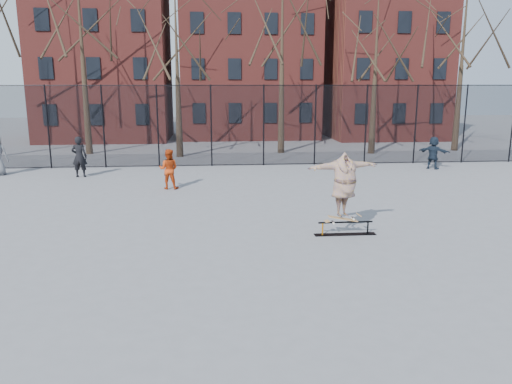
{
  "coord_description": "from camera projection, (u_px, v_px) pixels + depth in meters",
  "views": [
    {
      "loc": [
        -1.34,
        -11.77,
        4.1
      ],
      "look_at": [
        -0.18,
        1.5,
        1.16
      ],
      "focal_mm": 35.0,
      "sensor_mm": 36.0,
      "label": 1
    }
  ],
  "objects": [
    {
      "name": "rowhouses",
      "position": [
        239.0,
        55.0,
        36.5
      ],
      "size": [
        29.0,
        7.0,
        13.0
      ],
      "color": "maroon",
      "rests_on": "ground"
    },
    {
      "name": "ground",
      "position": [
        268.0,
        250.0,
        12.44
      ],
      "size": [
        100.0,
        100.0,
        0.0
      ],
      "primitive_type": "plane",
      "color": "slate"
    },
    {
      "name": "skateboard",
      "position": [
        343.0,
        220.0,
        13.63
      ],
      "size": [
        0.88,
        0.21,
        0.1
      ],
      "primitive_type": null,
      "color": "#A77C42",
      "rests_on": "skate_rail"
    },
    {
      "name": "skate_rail",
      "position": [
        345.0,
        229.0,
        13.7
      ],
      "size": [
        1.71,
        0.26,
        0.38
      ],
      "color": "black",
      "rests_on": "ground"
    },
    {
      "name": "bystander_black",
      "position": [
        79.0,
        157.0,
        21.91
      ],
      "size": [
        0.67,
        0.46,
        1.8
      ],
      "primitive_type": "imported",
      "rotation": [
        0.0,
        0.0,
        3.1
      ],
      "color": "black",
      "rests_on": "ground"
    },
    {
      "name": "fence",
      "position": [
        239.0,
        125.0,
        24.65
      ],
      "size": [
        34.03,
        0.07,
        4.0
      ],
      "color": "black",
      "rests_on": "ground"
    },
    {
      "name": "tree_row",
      "position": [
        230.0,
        22.0,
        27.53
      ],
      "size": [
        33.66,
        7.46,
        10.67
      ],
      "color": "black",
      "rests_on": "ground"
    },
    {
      "name": "bystander_red",
      "position": [
        169.0,
        169.0,
        19.48
      ],
      "size": [
        0.84,
        0.7,
        1.57
      ],
      "primitive_type": "imported",
      "rotation": [
        0.0,
        0.0,
        2.99
      ],
      "color": "#B2360F",
      "rests_on": "ground"
    },
    {
      "name": "bystander_navy",
      "position": [
        433.0,
        153.0,
        23.98
      ],
      "size": [
        1.42,
        1.29,
        1.57
      ],
      "primitive_type": "imported",
      "rotation": [
        0.0,
        0.0,
        2.44
      ],
      "color": "#182230",
      "rests_on": "ground"
    },
    {
      "name": "skater",
      "position": [
        344.0,
        187.0,
        13.43
      ],
      "size": [
        2.22,
        1.18,
        1.74
      ],
      "primitive_type": "imported",
      "rotation": [
        0.0,
        0.0,
        0.3
      ],
      "color": "#56327E",
      "rests_on": "skateboard"
    }
  ]
}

